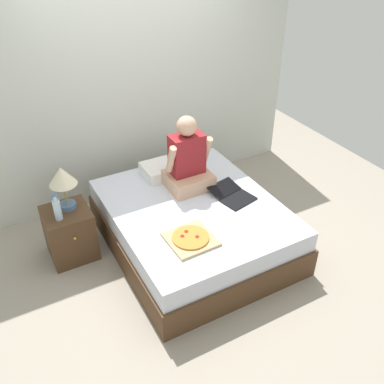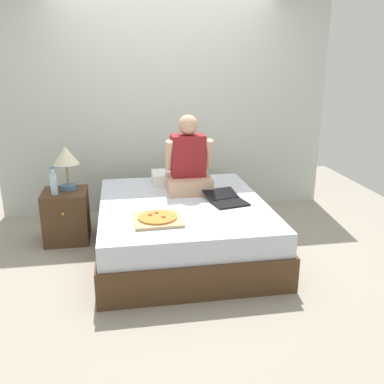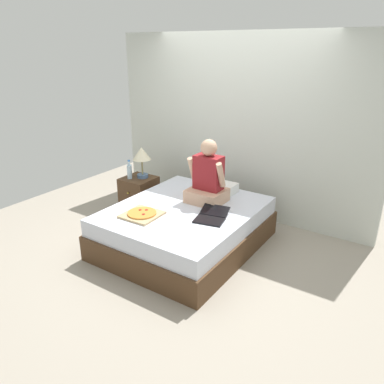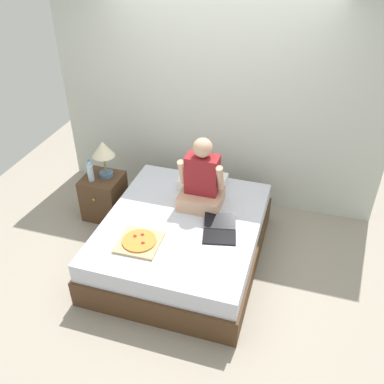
# 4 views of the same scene
# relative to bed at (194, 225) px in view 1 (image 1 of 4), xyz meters

# --- Properties ---
(ground_plane) EXTENTS (5.92, 5.92, 0.00)m
(ground_plane) POSITION_rel_bed_xyz_m (0.00, 0.00, -0.25)
(ground_plane) COLOR #9E9384
(wall_back) EXTENTS (3.92, 0.12, 2.50)m
(wall_back) POSITION_rel_bed_xyz_m (0.00, 1.31, 1.00)
(wall_back) COLOR silver
(wall_back) RESTS_ON ground
(bed) EXTENTS (1.60, 1.90, 0.51)m
(bed) POSITION_rel_bed_xyz_m (0.00, 0.00, 0.00)
(bed) COLOR #4C331E
(bed) RESTS_ON ground
(nightstand_left) EXTENTS (0.44, 0.47, 0.53)m
(nightstand_left) POSITION_rel_bed_xyz_m (-1.14, 0.46, 0.02)
(nightstand_left) COLOR #4C331E
(nightstand_left) RESTS_ON ground
(lamp_on_left_nightstand) EXTENTS (0.26, 0.26, 0.45)m
(lamp_on_left_nightstand) POSITION_rel_bed_xyz_m (-1.10, 0.51, 0.61)
(lamp_on_left_nightstand) COLOR #4C6B93
(lamp_on_left_nightstand) RESTS_ON nightstand_left
(water_bottle) EXTENTS (0.07, 0.07, 0.28)m
(water_bottle) POSITION_rel_bed_xyz_m (-1.22, 0.37, 0.39)
(water_bottle) COLOR silver
(water_bottle) RESTS_ON nightstand_left
(pillow) EXTENTS (0.52, 0.34, 0.12)m
(pillow) POSITION_rel_bed_xyz_m (0.03, 0.67, 0.32)
(pillow) COLOR white
(pillow) RESTS_ON bed
(person_seated) EXTENTS (0.47, 0.40, 0.78)m
(person_seated) POSITION_rel_bed_xyz_m (0.11, 0.33, 0.55)
(person_seated) COLOR tan
(person_seated) RESTS_ON bed
(laptop) EXTENTS (0.40, 0.47, 0.07)m
(laptop) POSITION_rel_bed_xyz_m (0.41, -0.08, 0.28)
(laptop) COLOR black
(laptop) RESTS_ON bed
(pizza_box) EXTENTS (0.41, 0.41, 0.05)m
(pizza_box) POSITION_rel_bed_xyz_m (-0.28, -0.45, 0.28)
(pizza_box) COLOR tan
(pizza_box) RESTS_ON bed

